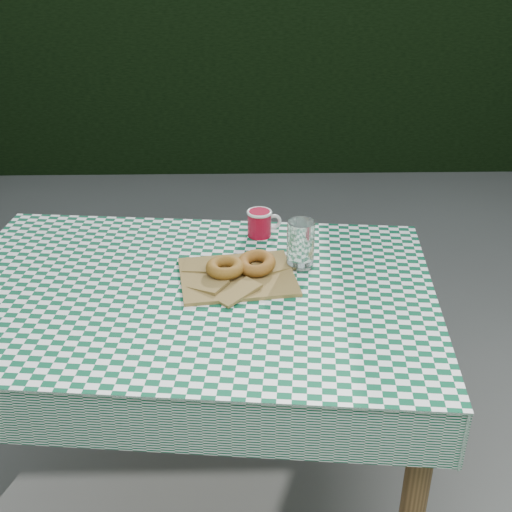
% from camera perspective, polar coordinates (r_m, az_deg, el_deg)
% --- Properties ---
extents(ground, '(60.00, 60.00, 0.00)m').
position_cam_1_polar(ground, '(2.17, 0.56, -20.96)').
color(ground, '#5A5954').
rests_on(ground, ground).
extents(hedge_north, '(7.00, 0.70, 1.80)m').
position_cam_1_polar(hedge_north, '(4.68, -0.64, 19.09)').
color(hedge_north, black).
rests_on(hedge_north, ground).
extents(table, '(1.33, 0.95, 0.75)m').
position_cam_1_polar(table, '(1.94, -5.23, -12.56)').
color(table, '#53381C').
rests_on(table, ground).
extents(tablecloth, '(1.35, 0.97, 0.01)m').
position_cam_1_polar(tablecloth, '(1.72, -5.77, -2.97)').
color(tablecloth, '#0B492D').
rests_on(tablecloth, table).
extents(paper_bag, '(0.33, 0.28, 0.02)m').
position_cam_1_polar(paper_bag, '(1.75, -1.63, -1.72)').
color(paper_bag, olive).
rests_on(paper_bag, tablecloth).
extents(bagel_front, '(0.11, 0.11, 0.03)m').
position_cam_1_polar(bagel_front, '(1.74, -2.70, -0.99)').
color(bagel_front, '#8B5F1C').
rests_on(bagel_front, paper_bag).
extents(bagel_back, '(0.15, 0.15, 0.03)m').
position_cam_1_polar(bagel_back, '(1.76, 0.02, -0.62)').
color(bagel_back, brown).
rests_on(bagel_back, paper_bag).
extents(coffee_mug, '(0.17, 0.17, 0.08)m').
position_cam_1_polar(coffee_mug, '(1.97, 0.29, 2.85)').
color(coffee_mug, '#A00A20').
rests_on(coffee_mug, tablecloth).
extents(drinking_glass, '(0.09, 0.09, 0.14)m').
position_cam_1_polar(drinking_glass, '(1.79, 3.89, 1.00)').
color(drinking_glass, white).
rests_on(drinking_glass, tablecloth).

